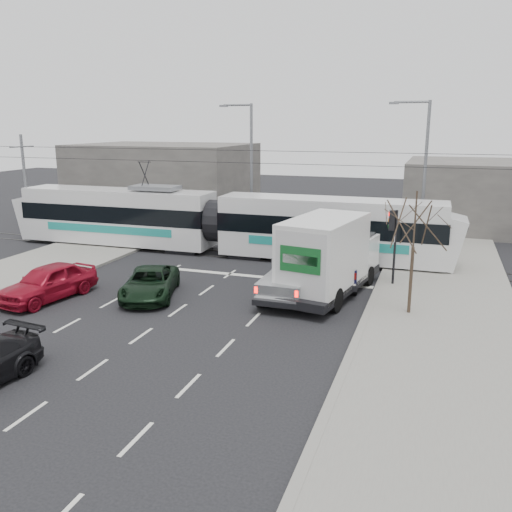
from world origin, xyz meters
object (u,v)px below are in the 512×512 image
(bare_tree, at_px, (415,225))
(street_lamp_far, at_px, (249,162))
(green_car, at_px, (150,283))
(red_car, at_px, (48,282))
(street_lamp_near, at_px, (422,169))
(tram, at_px, (217,222))
(silver_pickup, at_px, (295,273))
(traffic_signal, at_px, (393,231))
(navy_pickup, at_px, (331,260))
(box_truck, at_px, (329,257))

(bare_tree, distance_m, street_lamp_far, 17.97)
(green_car, distance_m, red_car, 4.51)
(street_lamp_near, distance_m, street_lamp_far, 11.67)
(tram, bearing_deg, red_car, -109.62)
(street_lamp_far, distance_m, silver_pickup, 14.52)
(traffic_signal, bearing_deg, bare_tree, -74.24)
(silver_pickup, height_order, red_car, silver_pickup)
(red_car, bearing_deg, tram, 80.54)
(street_lamp_near, height_order, navy_pickup, street_lamp_near)
(navy_pickup, bearing_deg, box_truck, -96.63)
(traffic_signal, height_order, red_car, traffic_signal)
(navy_pickup, bearing_deg, street_lamp_near, 49.60)
(box_truck, distance_m, green_car, 8.22)
(traffic_signal, xyz_separation_m, street_lamp_far, (-10.66, 9.50, 2.37))
(traffic_signal, relative_size, street_lamp_far, 0.40)
(street_lamp_near, bearing_deg, box_truck, -108.99)
(traffic_signal, relative_size, green_car, 0.77)
(bare_tree, height_order, box_truck, bare_tree)
(traffic_signal, distance_m, tram, 11.33)
(navy_pickup, xyz_separation_m, green_car, (-7.32, -4.99, -0.47))
(bare_tree, height_order, traffic_signal, bare_tree)
(bare_tree, xyz_separation_m, red_car, (-15.46, -3.02, -2.99))
(tram, distance_m, green_car, 9.04)
(silver_pickup, distance_m, navy_pickup, 2.80)
(silver_pickup, distance_m, box_truck, 1.72)
(green_car, bearing_deg, street_lamp_far, 72.93)
(tram, bearing_deg, navy_pickup, -27.67)
(street_lamp_near, bearing_deg, tram, -161.81)
(tram, xyz_separation_m, red_car, (-3.67, -10.74, -1.11))
(bare_tree, bearing_deg, street_lamp_near, 91.42)
(street_lamp_near, height_order, box_truck, street_lamp_near)
(traffic_signal, relative_size, navy_pickup, 0.63)
(red_car, bearing_deg, street_lamp_far, 86.85)
(silver_pickup, distance_m, green_car, 6.62)
(red_car, bearing_deg, bare_tree, 20.47)
(street_lamp_near, height_order, tram, street_lamp_near)
(street_lamp_near, distance_m, green_car, 17.43)
(box_truck, height_order, green_car, box_truck)
(traffic_signal, distance_m, green_car, 11.64)
(bare_tree, relative_size, box_truck, 0.65)
(box_truck, bearing_deg, street_lamp_near, 81.17)
(navy_pickup, bearing_deg, tram, 138.39)
(tram, relative_size, navy_pickup, 4.64)
(bare_tree, distance_m, silver_pickup, 6.00)
(street_lamp_near, xyz_separation_m, tram, (-11.51, -3.78, -3.20))
(silver_pickup, height_order, green_car, silver_pickup)
(silver_pickup, distance_m, red_car, 11.13)
(green_car, bearing_deg, silver_pickup, 2.87)
(street_lamp_far, distance_m, green_car, 15.39)
(street_lamp_far, distance_m, tram, 6.61)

